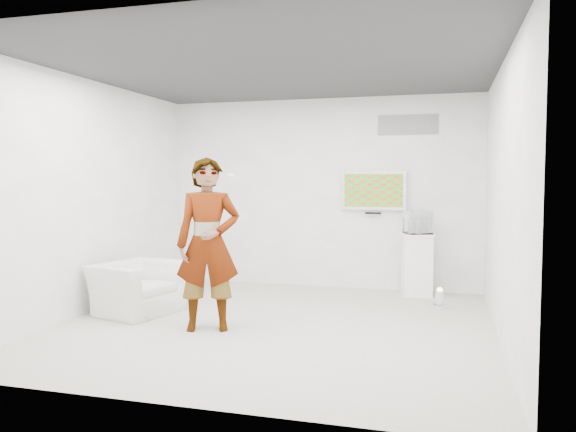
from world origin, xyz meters
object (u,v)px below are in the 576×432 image
Objects in this scene: person at (208,244)px; floor_uplight at (440,299)px; pedestal at (417,265)px; tv at (374,190)px; armchair at (136,288)px.

person is 3.21m from floor_uplight.
person is 7.17× the size of floor_uplight.
tv is at bearing 158.91° from pedestal.
armchair is at bearing -148.38° from pedestal.
floor_uplight is at bearing 14.58° from person.
pedestal reaches higher than floor_uplight.
pedestal is (3.43, 2.11, 0.13)m from armchair.
tv is at bearing 132.81° from floor_uplight.
person is at bearing -130.42° from pedestal.
pedestal reaches higher than armchair.
floor_uplight is (3.77, 1.28, -0.19)m from armchair.
floor_uplight is at bearing -56.30° from armchair.
armchair is (-2.75, -2.38, -1.22)m from tv.
person reaches higher than pedestal.
floor_uplight is (0.34, -0.84, -0.32)m from pedestal.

